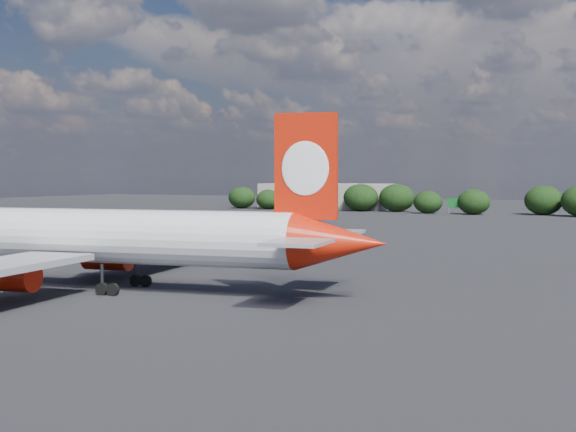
% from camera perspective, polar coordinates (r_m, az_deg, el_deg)
% --- Properties ---
extents(ground, '(500.00, 500.00, 0.00)m').
position_cam_1_polar(ground, '(109.08, 4.36, -2.83)').
color(ground, black).
rests_on(ground, ground).
extents(qantas_airliner, '(50.09, 47.81, 16.37)m').
position_cam_1_polar(qantas_airliner, '(77.70, -12.13, -1.55)').
color(qantas_airliner, silver).
rests_on(qantas_airliner, ground).
extents(terminal_building, '(42.00, 16.00, 8.00)m').
position_cam_1_polar(terminal_building, '(255.68, 2.80, 1.42)').
color(terminal_building, gray).
rests_on(terminal_building, ground).
extents(highway_sign, '(6.00, 0.30, 4.50)m').
position_cam_1_polar(highway_sign, '(224.20, 11.99, 0.91)').
color(highway_sign, '#146421').
rests_on(highway_sign, ground).
extents(billboard_yellow, '(5.00, 0.30, 5.50)m').
position_cam_1_polar(billboard_yellow, '(223.84, 19.82, 0.98)').
color(billboard_yellow, gold).
rests_on(billboard_yellow, ground).
extents(horizon_treeline, '(201.78, 16.19, 8.99)m').
position_cam_1_polar(horizon_treeline, '(223.85, 16.63, 1.03)').
color(horizon_treeline, black).
rests_on(horizon_treeline, ground).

